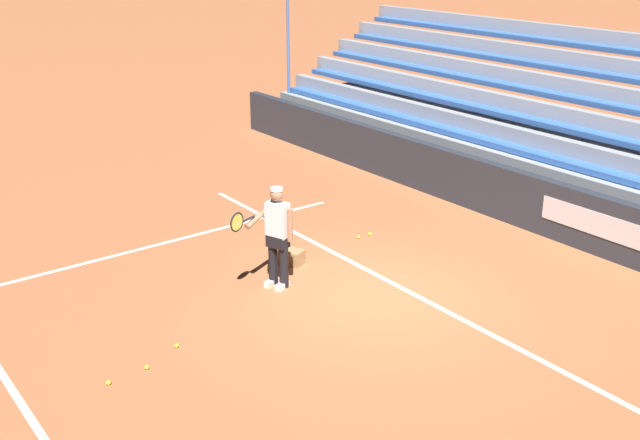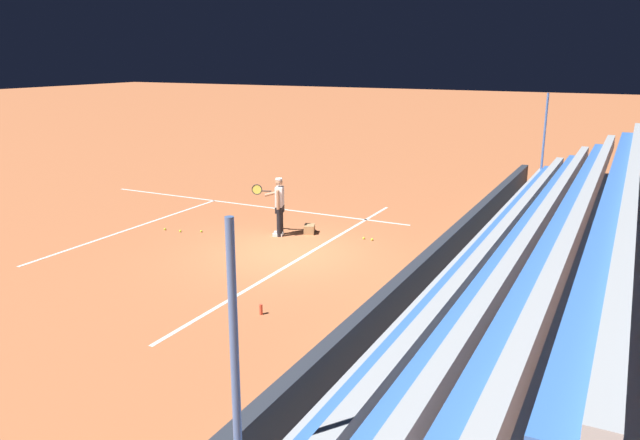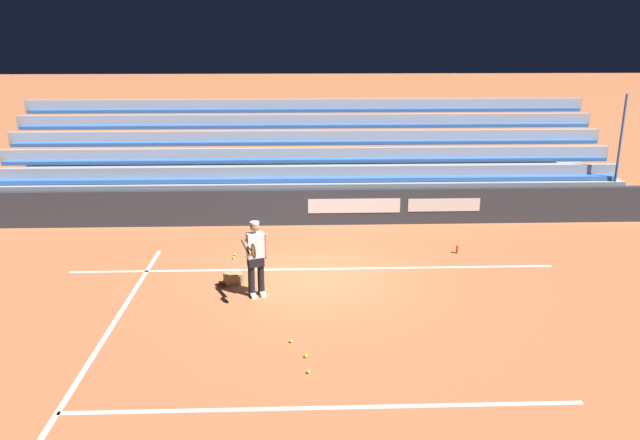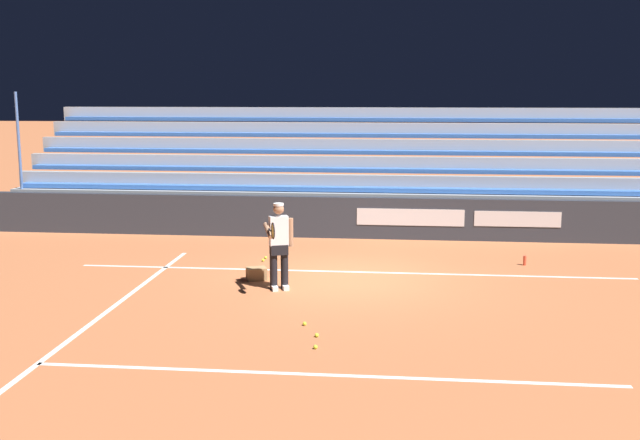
{
  "view_description": "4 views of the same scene",
  "coord_description": "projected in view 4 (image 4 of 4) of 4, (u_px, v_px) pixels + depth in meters",
  "views": [
    {
      "loc": [
        -8.04,
        7.26,
        5.49
      ],
      "look_at": [
        1.18,
        0.3,
        1.03
      ],
      "focal_mm": 42.0,
      "sensor_mm": 36.0,
      "label": 1
    },
    {
      "loc": [
        -13.87,
        -7.98,
        5.16
      ],
      "look_at": [
        1.11,
        -0.36,
        0.69
      ],
      "focal_mm": 35.0,
      "sensor_mm": 36.0,
      "label": 2
    },
    {
      "loc": [
        0.36,
        13.97,
        5.6
      ],
      "look_at": [
        -0.14,
        0.07,
        1.44
      ],
      "focal_mm": 35.0,
      "sensor_mm": 36.0,
      "label": 3
    },
    {
      "loc": [
        -0.97,
        15.23,
        3.85
      ],
      "look_at": [
        0.49,
        1.13,
        1.41
      ],
      "focal_mm": 42.0,
      "sensor_mm": 36.0,
      "label": 4
    }
  ],
  "objects": [
    {
      "name": "water_bottle",
      "position": [
        525.0,
        261.0,
        16.77
      ],
      "size": [
        0.07,
        0.07,
        0.22
      ],
      "primitive_type": "cylinder",
      "color": "#EA4C33",
      "rests_on": "ground"
    },
    {
      "name": "tennis_ball_by_box",
      "position": [
        317.0,
        335.0,
        11.87
      ],
      "size": [
        0.07,
        0.07,
        0.07
      ],
      "primitive_type": "sphere",
      "color": "#CCE533",
      "rests_on": "ground"
    },
    {
      "name": "ball_box_cardboard",
      "position": [
        256.0,
        274.0,
        15.48
      ],
      "size": [
        0.48,
        0.43,
        0.26
      ],
      "primitive_type": "cube",
      "rotation": [
        0.0,
        0.0,
        0.38
      ],
      "color": "#A87F51",
      "rests_on": "ground"
    },
    {
      "name": "tennis_ball_on_baseline",
      "position": [
        315.0,
        347.0,
        11.33
      ],
      "size": [
        0.07,
        0.07,
        0.07
      ],
      "primitive_type": "sphere",
      "color": "#CCE533",
      "rests_on": "ground"
    },
    {
      "name": "tennis_ball_far_right",
      "position": [
        263.0,
        260.0,
        17.16
      ],
      "size": [
        0.07,
        0.07,
        0.07
      ],
      "primitive_type": "sphere",
      "color": "#CCE533",
      "rests_on": "ground"
    },
    {
      "name": "bleacher_stand",
      "position": [
        364.0,
        195.0,
        22.36
      ],
      "size": [
        20.06,
        4.0,
        3.85
      ],
      "color": "#9EA3A8",
      "rests_on": "ground"
    },
    {
      "name": "tennis_ball_near_player",
      "position": [
        305.0,
        324.0,
        12.46
      ],
      "size": [
        0.07,
        0.07,
        0.07
      ],
      "primitive_type": "sphere",
      "color": "#CCE533",
      "rests_on": "ground"
    },
    {
      "name": "court_baseline_white",
      "position": [
        350.0,
        272.0,
        16.17
      ],
      "size": [
        12.0,
        0.1,
        0.01
      ],
      "primitive_type": "cube",
      "color": "white",
      "rests_on": "ground"
    },
    {
      "name": "court_service_line_white",
      "position": [
        323.0,
        375.0,
        10.29
      ],
      "size": [
        8.22,
        0.1,
        0.01
      ],
      "primitive_type": "cube",
      "color": "white",
      "rests_on": "ground"
    },
    {
      "name": "back_wall_sponsor_board",
      "position": [
        360.0,
        218.0,
        19.83
      ],
      "size": [
        21.11,
        0.25,
        1.1
      ],
      "color": "#2D333D",
      "rests_on": "ground"
    },
    {
      "name": "tennis_ball_far_left",
      "position": [
        266.0,
        258.0,
        17.42
      ],
      "size": [
        0.07,
        0.07,
        0.07
      ],
      "primitive_type": "sphere",
      "color": "#CCE533",
      "rests_on": "ground"
    },
    {
      "name": "court_sideline_white",
      "position": [
        81.0,
        331.0,
        12.18
      ],
      "size": [
        0.1,
        12.0,
        0.01
      ],
      "primitive_type": "cube",
      "color": "white",
      "rests_on": "ground"
    },
    {
      "name": "ground_plane",
      "position": [
        349.0,
        278.0,
        15.68
      ],
      "size": [
        160.0,
        160.0,
        0.0
      ],
      "primitive_type": "plane",
      "color": "#B7663D"
    },
    {
      "name": "tennis_player",
      "position": [
        279.0,
        245.0,
        14.6
      ],
      "size": [
        0.58,
        1.07,
        1.71
      ],
      "color": "black",
      "rests_on": "ground"
    }
  ]
}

